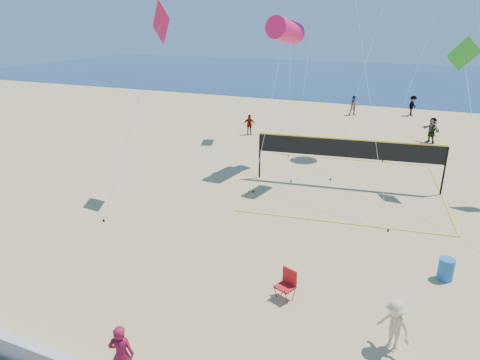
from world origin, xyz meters
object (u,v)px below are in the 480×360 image
at_px(camp_chair, 287,283).
at_px(trash_barrel, 446,269).
at_px(woman, 122,355).
at_px(volleyball_net, 348,154).

bearing_deg(camp_chair, trash_barrel, 55.29).
relative_size(camp_chair, trash_barrel, 1.44).
xyz_separation_m(camp_chair, trash_barrel, (4.64, 3.11, -0.18)).
bearing_deg(woman, trash_barrel, -155.25).
xyz_separation_m(trash_barrel, volleyball_net, (-4.68, 7.60, 1.39)).
xyz_separation_m(woman, volleyball_net, (2.60, 15.48, 0.95)).
bearing_deg(camp_chair, woman, -97.48).
distance_m(woman, trash_barrel, 10.74).
bearing_deg(trash_barrel, volleyball_net, 121.62).
distance_m(camp_chair, volleyball_net, 10.77).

